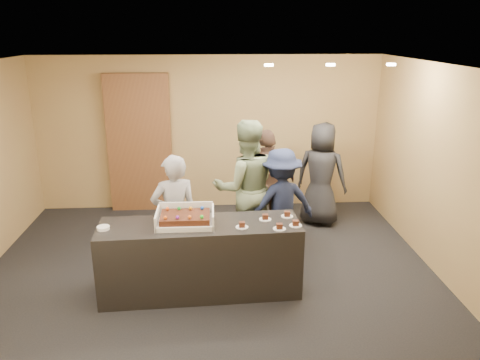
% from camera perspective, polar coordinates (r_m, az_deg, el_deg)
% --- Properties ---
extents(room, '(6.04, 6.00, 2.70)m').
position_cam_1_polar(room, '(5.88, -3.89, 0.47)').
color(room, black).
rests_on(room, ground).
extents(serving_counter, '(2.43, 0.82, 0.90)m').
position_cam_1_polar(serving_counter, '(5.79, -4.84, -9.48)').
color(serving_counter, black).
rests_on(serving_counter, floor).
extents(storage_cabinet, '(1.10, 0.15, 2.41)m').
position_cam_1_polar(storage_cabinet, '(8.34, -12.13, 4.35)').
color(storage_cabinet, brown).
rests_on(storage_cabinet, floor).
extents(cake_box, '(0.68, 0.47, 0.20)m').
position_cam_1_polar(cake_box, '(5.61, -6.66, -4.88)').
color(cake_box, white).
rests_on(cake_box, serving_counter).
extents(sheet_cake, '(0.58, 0.40, 0.11)m').
position_cam_1_polar(sheet_cake, '(5.57, -6.70, -4.49)').
color(sheet_cake, black).
rests_on(sheet_cake, cake_box).
extents(plate_stack, '(0.15, 0.15, 0.04)m').
position_cam_1_polar(plate_stack, '(5.66, -16.33, -5.62)').
color(plate_stack, white).
rests_on(plate_stack, serving_counter).
extents(slice_a, '(0.15, 0.15, 0.07)m').
position_cam_1_polar(slice_a, '(5.48, 0.24, -5.58)').
color(slice_a, white).
rests_on(slice_a, serving_counter).
extents(slice_b, '(0.15, 0.15, 0.07)m').
position_cam_1_polar(slice_b, '(5.71, 3.09, -4.62)').
color(slice_b, white).
rests_on(slice_b, serving_counter).
extents(slice_c, '(0.15, 0.15, 0.07)m').
position_cam_1_polar(slice_c, '(5.46, 4.83, -5.76)').
color(slice_c, white).
rests_on(slice_c, serving_counter).
extents(slice_d, '(0.15, 0.15, 0.07)m').
position_cam_1_polar(slice_d, '(5.82, 5.77, -4.24)').
color(slice_d, white).
rests_on(slice_d, serving_counter).
extents(slice_e, '(0.15, 0.15, 0.07)m').
position_cam_1_polar(slice_e, '(5.56, 6.79, -5.34)').
color(slice_e, white).
rests_on(slice_e, serving_counter).
extents(person_server_grey, '(0.68, 0.54, 1.64)m').
position_cam_1_polar(person_server_grey, '(6.06, -7.96, -4.44)').
color(person_server_grey, gray).
rests_on(person_server_grey, floor).
extents(person_sage_man, '(1.05, 0.87, 1.95)m').
position_cam_1_polar(person_sage_man, '(6.60, 0.71, -0.95)').
color(person_sage_man, gray).
rests_on(person_sage_man, floor).
extents(person_navy_man, '(1.12, 0.82, 1.57)m').
position_cam_1_polar(person_navy_man, '(6.59, 4.99, -2.82)').
color(person_navy_man, '#1C2443').
rests_on(person_navy_man, floor).
extents(person_brown_extra, '(1.07, 0.83, 1.69)m').
position_cam_1_polar(person_brown_extra, '(7.17, 3.33, -0.48)').
color(person_brown_extra, '#50382C').
rests_on(person_brown_extra, floor).
extents(person_dark_suit, '(0.99, 0.86, 1.71)m').
position_cam_1_polar(person_dark_suit, '(7.74, 9.88, 0.72)').
color(person_dark_suit, '#232428').
rests_on(person_dark_suit, floor).
extents(ceiling_spotlights, '(1.72, 0.12, 0.03)m').
position_cam_1_polar(ceiling_spotlights, '(6.31, 10.98, 13.63)').
color(ceiling_spotlights, '#FFEAC6').
rests_on(ceiling_spotlights, ceiling).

